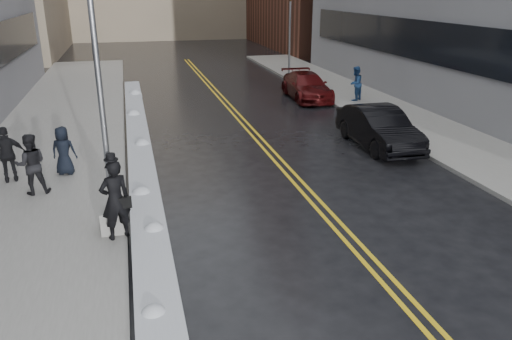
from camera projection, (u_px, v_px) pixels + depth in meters
ground at (258, 257)px, 11.88m from camera, size 160.00×160.00×0.00m
sidewalk_west at (53, 149)px, 19.61m from camera, size 5.50×50.00×0.15m
sidewalk_east at (411, 123)px, 23.27m from camera, size 4.00×50.00×0.15m
lane_line_left at (253, 136)px, 21.52m from camera, size 0.12×50.00×0.01m
lane_line_right at (259, 136)px, 21.59m from camera, size 0.12×50.00×0.01m
snow_ridge at (140, 156)px, 18.53m from camera, size 0.90×30.00×0.34m
lamppost at (106, 142)px, 12.06m from camera, size 0.65×0.65×7.62m
fire_hydrant at (393, 115)px, 22.87m from camera, size 0.26×0.26×0.73m
traffic_signal at (290, 28)px, 34.50m from camera, size 0.16×0.20×6.00m
pedestrian_fedora at (115, 200)px, 12.17m from camera, size 0.88×0.74×2.05m
pedestrian_b at (31, 164)px, 14.88m from camera, size 1.00×0.83×1.87m
pedestrian_c at (64, 151)px, 16.49m from camera, size 0.90×0.70×1.64m
pedestrian_d at (8, 155)px, 15.82m from camera, size 1.14×0.66×1.82m
pedestrian_east at (355, 83)px, 27.37m from camera, size 1.14×1.11×1.86m
car_black at (379, 128)px, 19.80m from camera, size 1.75×4.89×1.61m
car_maroon at (307, 86)px, 28.51m from camera, size 2.31×5.15×1.47m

